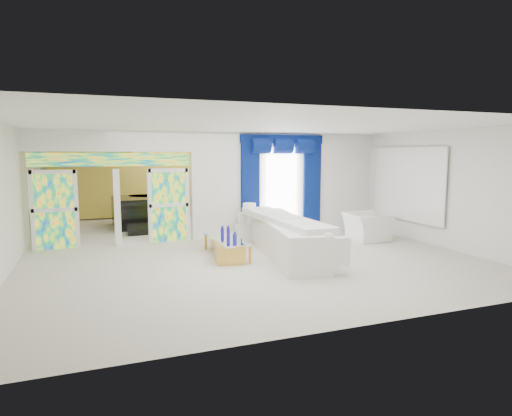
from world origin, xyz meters
name	(u,v)px	position (x,y,z in m)	size (l,w,h in m)	color
floor	(230,244)	(0.00, 0.00, 0.00)	(12.00, 12.00, 0.00)	#B7AF9E
dividing_wall	(288,184)	(2.15, 1.00, 1.50)	(5.70, 0.18, 3.00)	white
dividing_header	(112,141)	(-2.85, 1.00, 2.73)	(4.30, 0.18, 0.55)	white
stained_panel_left	(55,210)	(-4.28, 1.00, 1.00)	(0.95, 0.04, 2.00)	#994C3F
stained_panel_right	(169,205)	(-1.42, 1.00, 1.00)	(0.95, 0.04, 2.00)	#994C3F
stained_transom	(112,159)	(-2.85, 1.00, 2.25)	(4.00, 0.05, 0.35)	#994C3F
window_pane	(281,186)	(1.90, 0.90, 1.45)	(1.00, 0.02, 2.30)	white
blue_drape_left	(250,189)	(0.90, 0.87, 1.40)	(0.55, 0.10, 2.80)	#031340
blue_drape_right	(312,187)	(2.90, 0.87, 1.40)	(0.55, 0.10, 2.80)	#031340
blue_pelmet	(282,139)	(1.90, 0.87, 2.82)	(2.60, 0.12, 0.25)	#031340
wall_mirror	(408,184)	(4.94, -1.00, 1.55)	(0.04, 2.70, 1.90)	white
gold_curtains	(184,177)	(0.00, 5.90, 1.50)	(9.70, 0.12, 2.90)	gold
white_sofa	(284,238)	(0.88, -1.57, 0.40)	(0.91, 4.24, 0.81)	white
coffee_table	(226,247)	(-0.47, -1.27, 0.21)	(0.62, 1.85, 0.41)	gold
console_table	(259,230)	(1.06, 0.55, 0.22)	(1.31, 0.42, 0.44)	white
table_lamp	(249,213)	(0.76, 0.55, 0.73)	(0.36, 0.36, 0.58)	white
armchair	(366,227)	(3.74, -0.78, 0.38)	(1.16, 1.01, 0.75)	white
grand_piano	(138,212)	(-1.98, 3.91, 0.48)	(1.46, 1.92, 0.97)	black
piano_bench	(144,229)	(-1.98, 2.31, 0.16)	(0.97, 0.38, 0.32)	black
tv_console	(46,225)	(-4.63, 2.40, 0.42)	(0.58, 0.53, 0.85)	#A68C53
chandelier	(127,146)	(-2.30, 3.40, 2.65)	(0.60, 0.60, 0.60)	gold
decanters	(230,236)	(-0.42, -1.41, 0.51)	(0.15, 1.18, 0.25)	silver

